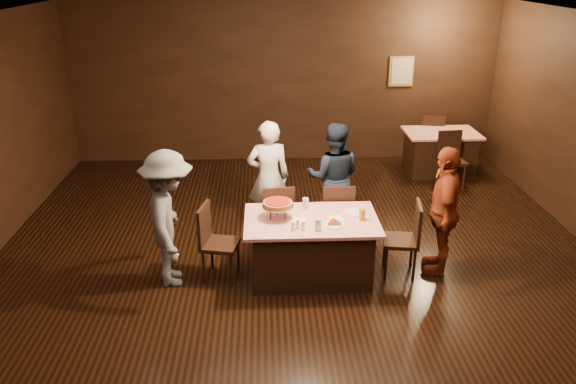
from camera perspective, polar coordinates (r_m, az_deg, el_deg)
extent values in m
plane|color=black|center=(6.62, 1.34, -10.80)|extent=(10.00, 10.00, 0.00)
cube|color=silver|center=(5.57, 1.63, 15.96)|extent=(8.00, 10.00, 0.04)
cube|color=black|center=(10.74, -0.38, 11.04)|extent=(8.00, 0.04, 3.00)
cube|color=tan|center=(10.98, 11.44, 11.92)|extent=(0.46, 0.03, 0.56)
cube|color=beige|center=(10.95, 11.47, 11.90)|extent=(0.38, 0.01, 0.48)
cube|color=#A90B1B|center=(6.89, 2.34, -5.65)|extent=(1.60, 1.00, 0.77)
cube|color=red|center=(10.63, 15.14, 3.91)|extent=(1.30, 0.90, 0.77)
cube|color=black|center=(7.50, -1.17, -2.41)|extent=(0.47, 0.47, 0.95)
cube|color=black|center=(7.56, 4.91, -2.29)|extent=(0.43, 0.43, 0.95)
cube|color=black|center=(6.85, -6.90, -5.14)|extent=(0.50, 0.50, 0.95)
cube|color=black|center=(7.02, 11.36, -4.71)|extent=(0.48, 0.48, 0.95)
cube|color=black|center=(9.98, 16.33, 3.11)|extent=(0.46, 0.46, 0.95)
cube|color=black|center=(11.15, 14.31, 5.34)|extent=(0.48, 0.48, 0.95)
imported|color=silver|center=(7.86, -1.99, 1.50)|extent=(0.64, 0.46, 1.64)
imported|color=black|center=(7.95, 4.65, 1.51)|extent=(0.86, 0.72, 1.59)
imported|color=slate|center=(6.71, -11.98, -2.70)|extent=(0.77, 1.16, 1.66)
imported|color=maroon|center=(7.08, 15.51, -1.84)|extent=(0.64, 1.03, 1.63)
cylinder|color=black|center=(6.80, -1.07, -1.71)|extent=(0.01, 0.01, 0.15)
cylinder|color=black|center=(6.66, -1.78, -2.25)|extent=(0.01, 0.01, 0.15)
cylinder|color=black|center=(6.67, -0.29, -2.22)|extent=(0.01, 0.01, 0.15)
cylinder|color=silver|center=(6.68, -1.05, -1.43)|extent=(0.38, 0.38, 0.01)
cylinder|color=#B27233|center=(6.67, -1.05, -1.20)|extent=(0.35, 0.35, 0.05)
cylinder|color=#A5140C|center=(6.65, -1.05, -0.97)|extent=(0.30, 0.30, 0.01)
cylinder|color=white|center=(6.58, 4.69, -3.31)|extent=(0.25, 0.25, 0.01)
cylinder|color=#B27233|center=(6.57, 4.70, -3.10)|extent=(0.18, 0.18, 0.04)
cylinder|color=#A5140C|center=(6.56, 4.71, -2.92)|extent=(0.14, 0.14, 0.01)
cylinder|color=white|center=(6.92, 6.83, -2.06)|extent=(0.25, 0.25, 0.01)
cylinder|color=silver|center=(6.42, 3.07, -3.32)|extent=(0.08, 0.08, 0.14)
cylinder|color=#BF7F26|center=(6.72, 7.54, -2.28)|extent=(0.08, 0.08, 0.14)
cylinder|color=silver|center=(6.96, 1.78, -1.19)|extent=(0.08, 0.08, 0.14)
cylinder|color=silver|center=(6.46, 0.99, -3.41)|extent=(0.04, 0.04, 0.08)
cylinder|color=silver|center=(6.44, 0.99, -3.05)|extent=(0.05, 0.05, 0.02)
cylinder|color=silver|center=(6.42, 1.55, -3.59)|extent=(0.04, 0.04, 0.08)
cylinder|color=silver|center=(6.40, 1.55, -3.23)|extent=(0.05, 0.05, 0.02)
cylinder|color=silver|center=(6.42, 0.48, -3.61)|extent=(0.04, 0.04, 0.08)
cylinder|color=silver|center=(6.40, 0.48, -3.25)|extent=(0.05, 0.05, 0.02)
cube|color=white|center=(6.75, 4.93, -2.67)|extent=(0.19, 0.19, 0.01)
cube|color=white|center=(6.66, 1.14, -2.94)|extent=(0.21, 0.21, 0.01)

